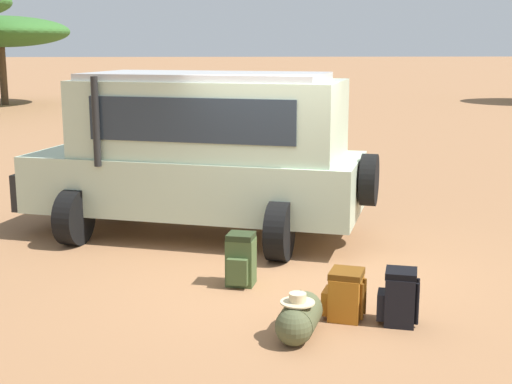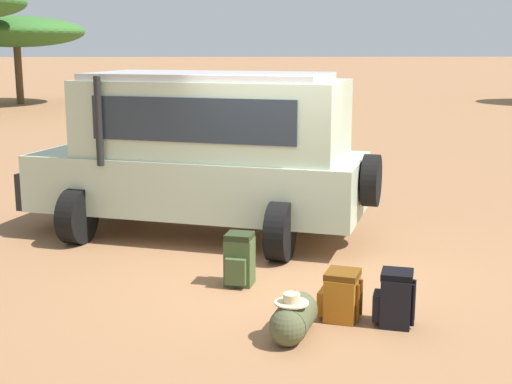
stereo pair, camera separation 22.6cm
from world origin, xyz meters
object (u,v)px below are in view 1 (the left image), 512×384
(backpack_near_rear_wheel, at_px, (399,298))
(safari_vehicle, at_px, (202,151))
(backpack_beside_front_wheel, at_px, (345,295))
(acacia_tree_centre_back, at_px, (0,32))
(duffel_bag_low_black_case, at_px, (300,317))
(backpack_cluster_center, at_px, (241,260))

(backpack_near_rear_wheel, bearing_deg, safari_vehicle, 119.52)
(backpack_beside_front_wheel, xyz_separation_m, backpack_near_rear_wheel, (0.53, -0.19, 0.03))
(acacia_tree_centre_back, bearing_deg, duffel_bag_low_black_case, -69.18)
(safari_vehicle, bearing_deg, backpack_cluster_center, -78.38)
(safari_vehicle, height_order, acacia_tree_centre_back, acacia_tree_centre_back)
(backpack_beside_front_wheel, bearing_deg, safari_vehicle, 113.98)
(backpack_cluster_center, bearing_deg, duffel_bag_low_black_case, -71.49)
(backpack_beside_front_wheel, xyz_separation_m, acacia_tree_centre_back, (-11.35, 28.00, 3.17))
(duffel_bag_low_black_case, distance_m, acacia_tree_centre_back, 30.60)
(backpack_cluster_center, height_order, backpack_near_rear_wheel, backpack_cluster_center)
(safari_vehicle, height_order, backpack_cluster_center, safari_vehicle)
(backpack_cluster_center, xyz_separation_m, acacia_tree_centre_back, (-10.30, 26.88, 3.12))
(backpack_cluster_center, xyz_separation_m, backpack_near_rear_wheel, (1.59, -1.31, -0.03))
(backpack_beside_front_wheel, relative_size, backpack_cluster_center, 0.82)
(safari_vehicle, xyz_separation_m, duffel_bag_low_black_case, (1.00, -3.90, -1.10))
(backpack_beside_front_wheel, distance_m, backpack_cluster_center, 1.54)
(safari_vehicle, relative_size, backpack_near_rear_wheel, 9.42)
(backpack_cluster_center, bearing_deg, acacia_tree_centre_back, 110.96)
(safari_vehicle, relative_size, acacia_tree_centre_back, 0.79)
(backpack_beside_front_wheel, bearing_deg, backpack_near_rear_wheel, -19.94)
(backpack_cluster_center, xyz_separation_m, duffel_bag_low_black_case, (0.52, -1.56, -0.12))
(backpack_beside_front_wheel, relative_size, duffel_bag_low_black_case, 0.62)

